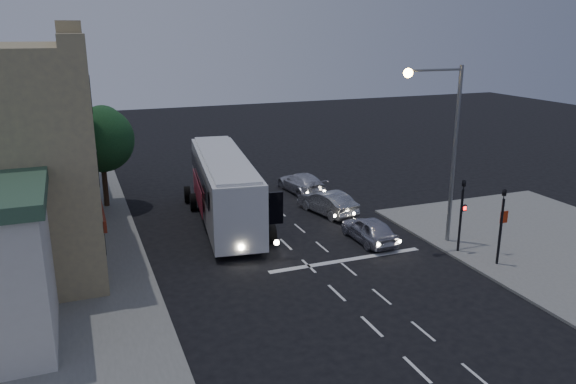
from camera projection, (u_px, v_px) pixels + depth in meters
name	position (u px, v px, depth m)	size (l,w,h in m)	color
ground	(327.00, 283.00, 24.72)	(120.00, 120.00, 0.00)	black
sidewalk_far	(15.00, 258.00, 27.32)	(12.00, 50.00, 0.12)	slate
road_markings	(322.00, 252.00, 28.12)	(8.00, 30.55, 0.01)	silver
tour_bus	(224.00, 186.00, 32.26)	(4.27, 12.88, 3.87)	white
car_suv	(369.00, 229.00, 29.40)	(1.60, 3.97, 1.35)	#B5B6C3
car_sedan_a	(327.00, 202.00, 33.84)	(1.51, 4.32, 1.42)	#ABABAB
car_sedan_b	(302.00, 183.00, 38.31)	(1.88, 4.64, 1.35)	silver
traffic_signal_main	(462.00, 207.00, 27.39)	(0.25, 0.35, 4.10)	black
traffic_signal_side	(502.00, 217.00, 25.86)	(0.18, 0.15, 4.10)	black
regulatory_sign	(503.00, 225.00, 27.30)	(0.45, 0.12, 2.20)	slate
streetlight	(445.00, 135.00, 27.64)	(3.32, 0.44, 9.00)	slate
low_building_north	(13.00, 146.00, 36.95)	(9.40, 9.40, 6.50)	beige
street_tree	(100.00, 137.00, 34.03)	(4.00, 4.00, 6.20)	black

